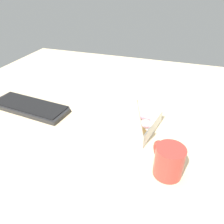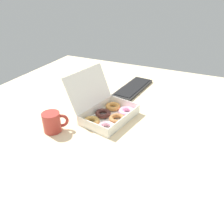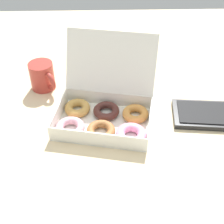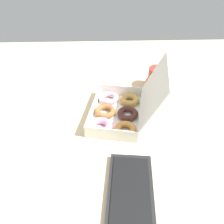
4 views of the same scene
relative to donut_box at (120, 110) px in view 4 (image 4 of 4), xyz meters
The scene contains 5 objects.
ground_plane 6.33cm from the donut_box, 30.79° to the left, with size 180.00×180.00×2.00cm, color beige.
donut_box is the anchor object (origin of this frame).
keyboard 42.41cm from the donut_box, ahead, with size 39.57×17.65×2.20cm.
coffee_mug 30.19cm from the donut_box, 138.97° to the left, with size 10.56×11.49×10.31cm.
paper_napkin 29.47cm from the donut_box, 51.93° to the right, with size 11.81×10.04×0.15cm, color white.
Camera 4 is at (68.38, -8.29, 61.34)cm, focal length 35.00 mm.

